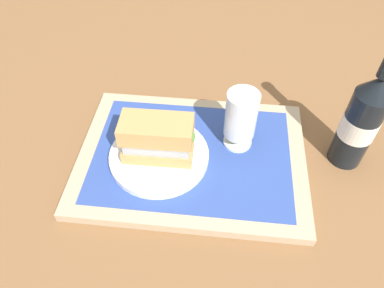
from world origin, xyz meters
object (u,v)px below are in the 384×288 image
Objects in this scene: plate at (159,156)px; sandwich at (159,138)px; beer_glass at (241,118)px; beer_bottle at (362,121)px.

plate is 0.05m from sandwich.
beer_glass is at bearing 20.75° from plate.
beer_glass is (0.15, 0.06, 0.06)m from plate.
sandwich is 0.16m from beer_glass.
plate is 1.52× the size of beer_glass.
sandwich is at bearing 0.84° from plate.
plate is 0.17m from beer_glass.
sandwich reaches higher than plate.
beer_glass is (0.14, 0.06, 0.01)m from sandwich.
beer_bottle reaches higher than plate.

